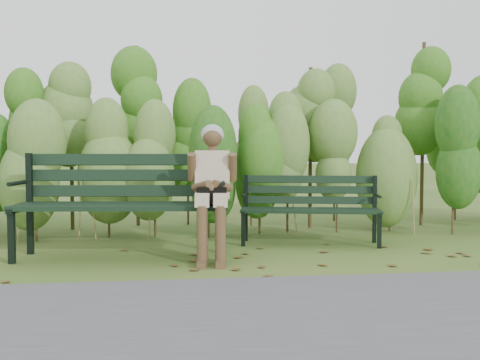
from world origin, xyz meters
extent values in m
plane|color=#365D1B|center=(0.00, 0.00, 0.00)|extent=(80.00, 80.00, 0.00)
cube|color=#474749|center=(0.00, -2.20, 0.01)|extent=(60.00, 2.50, 0.01)
cylinder|color=#47381E|center=(-2.14, 1.30, 0.40)|extent=(0.03, 0.03, 0.80)
ellipsoid|color=#387217|center=(-2.14, 1.30, 1.04)|extent=(0.64, 0.64, 1.44)
cylinder|color=#47381E|center=(-1.53, 1.30, 0.40)|extent=(0.03, 0.03, 0.80)
ellipsoid|color=#387217|center=(-1.53, 1.30, 1.04)|extent=(0.64, 0.64, 1.44)
cylinder|color=#47381E|center=(-0.92, 1.30, 0.40)|extent=(0.03, 0.03, 0.80)
ellipsoid|color=#387217|center=(-0.92, 1.30, 1.04)|extent=(0.64, 0.64, 1.44)
cylinder|color=#47381E|center=(-0.31, 1.30, 0.40)|extent=(0.03, 0.03, 0.80)
ellipsoid|color=#387217|center=(-0.31, 1.30, 1.04)|extent=(0.64, 0.64, 1.44)
cylinder|color=#47381E|center=(0.31, 1.30, 0.40)|extent=(0.03, 0.03, 0.80)
ellipsoid|color=#387217|center=(0.31, 1.30, 1.04)|extent=(0.64, 0.64, 1.44)
cylinder|color=#47381E|center=(0.92, 1.30, 0.40)|extent=(0.03, 0.03, 0.80)
ellipsoid|color=#387217|center=(0.92, 1.30, 1.04)|extent=(0.64, 0.64, 1.44)
cylinder|color=#47381E|center=(1.53, 1.30, 0.40)|extent=(0.03, 0.03, 0.80)
ellipsoid|color=#387217|center=(1.53, 1.30, 1.04)|extent=(0.64, 0.64, 1.44)
cylinder|color=#47381E|center=(2.14, 1.30, 0.40)|extent=(0.03, 0.03, 0.80)
ellipsoid|color=#387217|center=(2.14, 1.30, 1.04)|extent=(0.64, 0.64, 1.44)
cylinder|color=#47381E|center=(2.75, 1.30, 0.40)|extent=(0.03, 0.03, 0.80)
ellipsoid|color=#387217|center=(2.75, 1.30, 1.04)|extent=(0.64, 0.64, 1.44)
cylinder|color=#47381E|center=(-2.69, 2.30, 0.55)|extent=(0.04, 0.04, 1.10)
ellipsoid|color=#175A16|center=(-2.69, 2.30, 1.43)|extent=(0.70, 0.70, 1.98)
cylinder|color=#47381E|center=(-1.92, 2.30, 0.55)|extent=(0.04, 0.04, 1.10)
ellipsoid|color=#175A16|center=(-1.92, 2.30, 1.43)|extent=(0.70, 0.70, 1.98)
cylinder|color=#47381E|center=(-1.15, 2.30, 0.55)|extent=(0.04, 0.04, 1.10)
ellipsoid|color=#175A16|center=(-1.15, 2.30, 1.43)|extent=(0.70, 0.70, 1.98)
cylinder|color=#47381E|center=(-0.38, 2.30, 0.55)|extent=(0.04, 0.04, 1.10)
ellipsoid|color=#175A16|center=(-0.38, 2.30, 1.43)|extent=(0.70, 0.70, 1.98)
cylinder|color=#47381E|center=(0.38, 2.30, 0.55)|extent=(0.04, 0.04, 1.10)
ellipsoid|color=#175A16|center=(0.38, 2.30, 1.43)|extent=(0.70, 0.70, 1.98)
cylinder|color=#47381E|center=(1.15, 2.30, 0.55)|extent=(0.04, 0.04, 1.10)
ellipsoid|color=#175A16|center=(1.15, 2.30, 1.43)|extent=(0.70, 0.70, 1.98)
cylinder|color=#47381E|center=(1.92, 2.30, 0.55)|extent=(0.04, 0.04, 1.10)
ellipsoid|color=#175A16|center=(1.92, 2.30, 1.43)|extent=(0.70, 0.70, 1.98)
cylinder|color=#47381E|center=(2.69, 2.30, 0.55)|extent=(0.04, 0.04, 1.10)
ellipsoid|color=#175A16|center=(2.69, 2.30, 1.43)|extent=(0.70, 0.70, 1.98)
cylinder|color=#47381E|center=(3.46, 2.30, 0.55)|extent=(0.04, 0.04, 1.10)
ellipsoid|color=#175A16|center=(3.46, 2.30, 1.43)|extent=(0.70, 0.70, 1.98)
cube|color=brown|center=(-0.54, -1.07, 0.00)|extent=(0.11, 0.11, 0.01)
cube|color=brown|center=(2.59, 0.37, 0.00)|extent=(0.11, 0.11, 0.01)
cube|color=brown|center=(0.49, -0.81, 0.00)|extent=(0.11, 0.11, 0.01)
cube|color=brown|center=(1.09, 0.82, 0.00)|extent=(0.09, 0.07, 0.01)
cube|color=brown|center=(-2.04, -0.58, 0.00)|extent=(0.10, 0.11, 0.01)
cube|color=brown|center=(2.40, 0.71, 0.00)|extent=(0.11, 0.10, 0.01)
cube|color=brown|center=(-2.07, 0.42, 0.00)|extent=(0.11, 0.11, 0.01)
cube|color=brown|center=(1.64, -0.86, 0.00)|extent=(0.07, 0.09, 0.01)
cube|color=brown|center=(1.97, -0.14, 0.00)|extent=(0.11, 0.10, 0.01)
cube|color=brown|center=(-1.17, 0.34, 0.00)|extent=(0.10, 0.09, 0.01)
cube|color=brown|center=(0.01, -0.55, 0.00)|extent=(0.07, 0.09, 0.01)
cube|color=brown|center=(-0.88, -1.05, 0.00)|extent=(0.09, 0.07, 0.01)
cube|color=brown|center=(-1.74, -1.02, 0.00)|extent=(0.11, 0.11, 0.01)
cube|color=brown|center=(1.42, -0.17, 0.00)|extent=(0.11, 0.11, 0.01)
cube|color=brown|center=(-1.15, -0.08, 0.00)|extent=(0.10, 0.11, 0.01)
cube|color=brown|center=(0.51, -0.75, 0.00)|extent=(0.07, 0.09, 0.01)
cube|color=brown|center=(2.49, 0.99, 0.00)|extent=(0.10, 0.11, 0.01)
cube|color=brown|center=(-0.91, -0.15, 0.00)|extent=(0.10, 0.11, 0.01)
cube|color=brown|center=(1.39, -0.92, 0.00)|extent=(0.10, 0.09, 0.01)
cube|color=brown|center=(-0.59, -0.62, 0.00)|extent=(0.11, 0.11, 0.01)
cube|color=brown|center=(1.10, -1.15, 0.00)|extent=(0.10, 0.11, 0.01)
cube|color=brown|center=(-0.08, 0.85, 0.00)|extent=(0.10, 0.11, 0.01)
cube|color=brown|center=(1.58, -0.40, 0.00)|extent=(0.11, 0.11, 0.01)
cube|color=brown|center=(1.69, -0.15, 0.00)|extent=(0.10, 0.11, 0.01)
cube|color=brown|center=(-1.70, 0.05, 0.00)|extent=(0.11, 0.11, 0.01)
cube|color=black|center=(-1.21, -0.11, 0.52)|extent=(2.07, 0.34, 0.05)
cube|color=black|center=(-1.20, 0.03, 0.52)|extent=(2.07, 0.34, 0.05)
cube|color=black|center=(-1.18, 0.17, 0.52)|extent=(2.07, 0.34, 0.05)
cube|color=black|center=(-1.17, 0.31, 0.52)|extent=(2.07, 0.34, 0.05)
cube|color=black|center=(-1.16, 0.42, 0.64)|extent=(2.06, 0.28, 0.12)
cube|color=black|center=(-1.16, 0.44, 0.80)|extent=(2.06, 0.28, 0.12)
cube|color=black|center=(-1.15, 0.45, 0.96)|extent=(2.06, 0.28, 0.12)
cube|color=black|center=(-2.20, -0.02, 0.26)|extent=(0.06, 0.06, 0.52)
cube|color=black|center=(-2.14, 0.47, 0.52)|extent=(0.06, 0.06, 1.03)
cube|color=black|center=(-2.17, 0.20, 0.49)|extent=(0.12, 0.58, 0.05)
cylinder|color=black|center=(-2.18, 0.15, 0.75)|extent=(0.09, 0.43, 0.04)
cube|color=black|center=(-0.23, -0.23, 0.26)|extent=(0.06, 0.06, 0.52)
cube|color=black|center=(-0.18, 0.26, 0.52)|extent=(0.06, 0.06, 1.03)
cube|color=black|center=(-0.21, 0.00, 0.49)|extent=(0.12, 0.58, 0.05)
cylinder|color=black|center=(-0.22, -0.06, 0.75)|extent=(0.09, 0.43, 0.04)
cube|color=black|center=(0.80, 0.51, 0.39)|extent=(1.53, 0.42, 0.03)
cube|color=black|center=(0.82, 0.62, 0.39)|extent=(1.53, 0.42, 0.03)
cube|color=black|center=(0.85, 0.72, 0.39)|extent=(1.53, 0.42, 0.03)
cube|color=black|center=(0.87, 0.83, 0.39)|extent=(1.53, 0.42, 0.03)
cube|color=black|center=(0.89, 0.90, 0.48)|extent=(1.52, 0.38, 0.09)
cube|color=black|center=(0.89, 0.92, 0.60)|extent=(1.52, 0.38, 0.09)
cube|color=black|center=(0.89, 0.93, 0.72)|extent=(1.52, 0.38, 0.09)
cube|color=black|center=(0.07, 0.66, 0.19)|extent=(0.05, 0.05, 0.39)
cube|color=black|center=(0.15, 1.02, 0.39)|extent=(0.05, 0.05, 0.77)
cube|color=black|center=(0.11, 0.83, 0.37)|extent=(0.13, 0.43, 0.03)
cylinder|color=black|center=(0.10, 0.79, 0.56)|extent=(0.10, 0.32, 0.03)
cube|color=black|center=(1.52, 0.34, 0.19)|extent=(0.05, 0.05, 0.39)
cube|color=black|center=(1.60, 0.70, 0.39)|extent=(0.05, 0.05, 0.77)
cube|color=black|center=(1.56, 0.51, 0.37)|extent=(0.13, 0.43, 0.03)
cylinder|color=black|center=(1.55, 0.47, 0.56)|extent=(0.10, 0.32, 0.03)
cube|color=#C1A58F|center=(-0.42, -0.18, 0.60)|extent=(0.17, 0.40, 0.12)
cube|color=#C1A58F|center=(-0.25, -0.20, 0.60)|extent=(0.17, 0.40, 0.12)
cylinder|color=brown|center=(-0.44, -0.34, 0.28)|extent=(0.11, 0.11, 0.55)
cylinder|color=brown|center=(-0.27, -0.36, 0.28)|extent=(0.11, 0.11, 0.55)
cube|color=brown|center=(-0.44, -0.41, 0.03)|extent=(0.10, 0.19, 0.06)
cube|color=brown|center=(-0.28, -0.43, 0.03)|extent=(0.10, 0.19, 0.06)
cube|color=#C1A58F|center=(-0.31, 0.06, 0.82)|extent=(0.36, 0.27, 0.48)
cylinder|color=brown|center=(-0.31, 0.04, 1.07)|extent=(0.08, 0.08, 0.09)
sphere|color=brown|center=(-0.31, 0.04, 1.19)|extent=(0.20, 0.20, 0.20)
ellipsoid|color=gray|center=(-0.31, 0.06, 1.21)|extent=(0.23, 0.22, 0.20)
cylinder|color=brown|center=(-0.51, 0.01, 0.89)|extent=(0.10, 0.20, 0.29)
cylinder|color=brown|center=(-0.12, -0.03, 0.89)|extent=(0.10, 0.20, 0.29)
cylinder|color=brown|center=(-0.43, -0.12, 0.72)|extent=(0.20, 0.25, 0.12)
cylinder|color=brown|center=(-0.23, -0.14, 0.72)|extent=(0.23, 0.23, 0.12)
sphere|color=brown|center=(-0.34, -0.19, 0.70)|extent=(0.10, 0.10, 0.10)
cube|color=black|center=(-0.34, -0.18, 0.64)|extent=(0.29, 0.14, 0.15)
camera|label=1|loc=(-0.73, -5.44, 1.06)|focal=42.00mm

